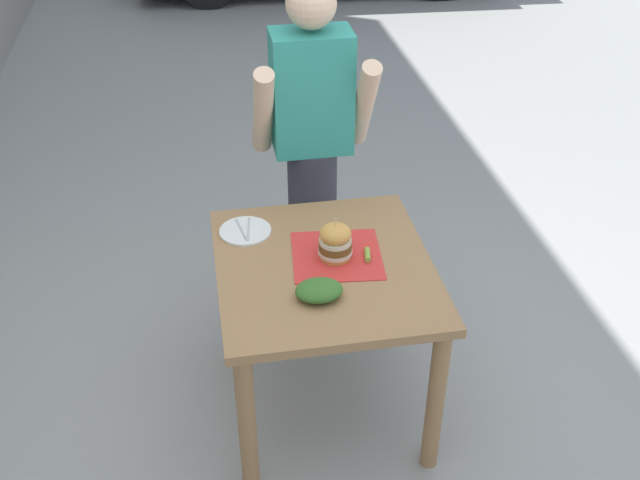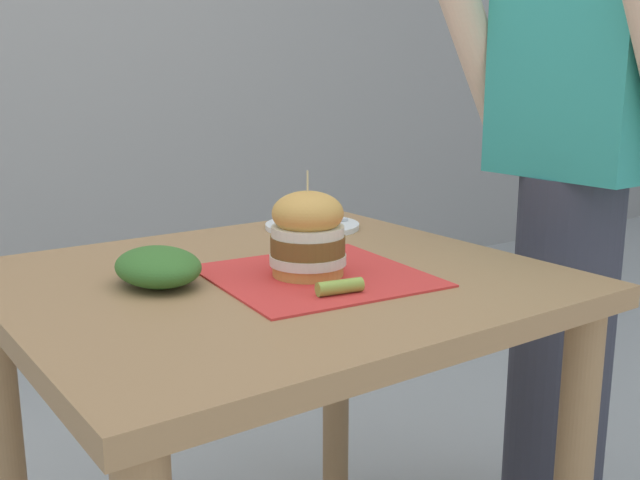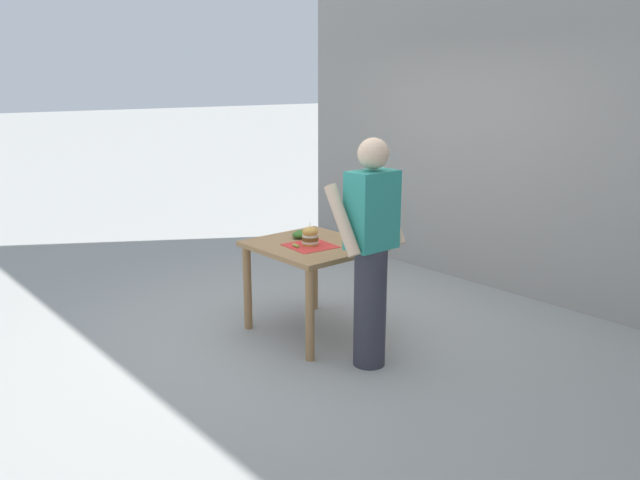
{
  "view_description": "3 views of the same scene",
  "coord_description": "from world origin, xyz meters",
  "px_view_note": "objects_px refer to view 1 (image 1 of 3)",
  "views": [
    {
      "loc": [
        -0.43,
        -2.36,
        2.53
      ],
      "look_at": [
        0.0,
        0.1,
        0.82
      ],
      "focal_mm": 42.0,
      "sensor_mm": 36.0,
      "label": 1
    },
    {
      "loc": [
        1.12,
        -0.7,
        1.13
      ],
      "look_at": [
        0.0,
        0.1,
        0.82
      ],
      "focal_mm": 42.0,
      "sensor_mm": 36.0,
      "label": 2
    },
    {
      "loc": [
        3.16,
        3.79,
        2.07
      ],
      "look_at": [
        0.0,
        0.1,
        0.82
      ],
      "focal_mm": 35.0,
      "sensor_mm": 36.0,
      "label": 3
    }
  ],
  "objects_px": {
    "pickle_spear": "(367,255)",
    "side_salad": "(319,290)",
    "sandwich": "(335,242)",
    "diner_across_table": "(312,151)",
    "patio_table": "(324,292)",
    "side_plate_with_forks": "(245,231)"
  },
  "relations": [
    {
      "from": "side_plate_with_forks",
      "to": "diner_across_table",
      "type": "xyz_separation_m",
      "value": [
        0.37,
        0.47,
        0.11
      ]
    },
    {
      "from": "patio_table",
      "to": "pickle_spear",
      "type": "xyz_separation_m",
      "value": [
        0.18,
        0.01,
        0.15
      ]
    },
    {
      "from": "sandwich",
      "to": "diner_across_table",
      "type": "bearing_deg",
      "value": 87.97
    },
    {
      "from": "patio_table",
      "to": "side_plate_with_forks",
      "type": "relative_size",
      "value": 4.32
    },
    {
      "from": "pickle_spear",
      "to": "diner_across_table",
      "type": "xyz_separation_m",
      "value": [
        -0.1,
        0.74,
        0.1
      ]
    },
    {
      "from": "sandwich",
      "to": "side_plate_with_forks",
      "type": "relative_size",
      "value": 0.85
    },
    {
      "from": "patio_table",
      "to": "side_salad",
      "type": "bearing_deg",
      "value": -105.64
    },
    {
      "from": "patio_table",
      "to": "side_plate_with_forks",
      "type": "height_order",
      "value": "side_plate_with_forks"
    },
    {
      "from": "patio_table",
      "to": "sandwich",
      "type": "relative_size",
      "value": 5.06
    },
    {
      "from": "side_plate_with_forks",
      "to": "side_salad",
      "type": "xyz_separation_m",
      "value": [
        0.23,
        -0.49,
        0.03
      ]
    },
    {
      "from": "side_plate_with_forks",
      "to": "sandwich",
      "type": "bearing_deg",
      "value": -35.95
    },
    {
      "from": "side_salad",
      "to": "patio_table",
      "type": "bearing_deg",
      "value": 74.36
    },
    {
      "from": "sandwich",
      "to": "diner_across_table",
      "type": "xyz_separation_m",
      "value": [
        0.03,
        0.71,
        0.03
      ]
    },
    {
      "from": "sandwich",
      "to": "pickle_spear",
      "type": "bearing_deg",
      "value": -10.87
    },
    {
      "from": "pickle_spear",
      "to": "side_plate_with_forks",
      "type": "height_order",
      "value": "pickle_spear"
    },
    {
      "from": "patio_table",
      "to": "diner_across_table",
      "type": "relative_size",
      "value": 0.56
    },
    {
      "from": "pickle_spear",
      "to": "side_salad",
      "type": "height_order",
      "value": "side_salad"
    },
    {
      "from": "side_plate_with_forks",
      "to": "patio_table",
      "type": "bearing_deg",
      "value": -44.47
    },
    {
      "from": "patio_table",
      "to": "diner_across_table",
      "type": "distance_m",
      "value": 0.79
    },
    {
      "from": "sandwich",
      "to": "side_plate_with_forks",
      "type": "height_order",
      "value": "sandwich"
    },
    {
      "from": "patio_table",
      "to": "sandwich",
      "type": "height_order",
      "value": "sandwich"
    },
    {
      "from": "patio_table",
      "to": "diner_across_table",
      "type": "height_order",
      "value": "diner_across_table"
    }
  ]
}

